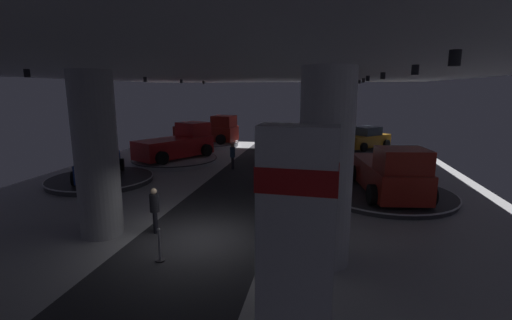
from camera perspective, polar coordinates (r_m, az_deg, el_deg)
The scene contains 18 objects.
ground at distance 12.25m, azimuth -8.84°, elevation -12.52°, with size 24.00×44.00×0.06m.
ceiling_with_spotlights at distance 11.24m, azimuth -9.72°, elevation 14.47°, with size 24.00×44.00×0.39m.
column_right at distance 10.03m, azimuth 11.09°, elevation -1.28°, with size 1.48×1.48×5.50m.
column_left at distance 12.85m, azimuth -24.18°, elevation 0.68°, with size 1.39×1.39×5.50m.
brand_sign_pylon at distance 5.52m, azimuth 6.35°, elevation -17.12°, with size 1.30×0.71×4.42m.
display_platform_deep_left at distance 31.51m, azimuth -7.95°, elevation 2.64°, with size 5.68×5.68×0.37m.
pickup_truck_deep_left at distance 31.23m, azimuth -7.47°, elevation 4.61°, with size 5.49×3.10×2.30m.
display_platform_mid_left at distance 20.70m, azimuth -23.58°, elevation -2.87°, with size 5.39×5.39×0.29m.
display_car_mid_left at distance 20.54m, azimuth -23.76°, elevation -0.43°, with size 3.59×4.56×1.71m.
display_platform_far_left at distance 24.76m, azimuth -12.86°, elevation 0.01°, with size 5.68×5.68×0.30m.
pickup_truck_far_left at distance 24.78m, azimuth -12.38°, elevation 2.54°, with size 4.50×5.66×2.30m.
display_platform_mid_right at distance 17.54m, azimuth 20.08°, elevation -5.14°, with size 6.12×6.12×0.24m.
pickup_truck_mid_right at distance 16.99m, azimuth 20.63°, elevation -2.07°, with size 3.25×5.54×2.30m.
display_platform_deep_right at distance 30.02m, azimuth 17.01°, elevation 1.67°, with size 6.01×6.01×0.22m.
display_car_deep_right at distance 29.92m, azimuth 17.15°, elevation 3.30°, with size 4.21×4.27×1.71m.
visitor_walking_near at distance 12.82m, azimuth -15.92°, elevation -7.29°, with size 0.32×0.32×1.59m.
visitor_walking_far at distance 22.05m, azimuth -3.78°, elevation 0.85°, with size 0.32×0.32×1.59m.
stanchion_a at distance 10.93m, azimuth -15.16°, elevation -13.57°, with size 0.28×0.28×1.01m.
Camera 1 is at (3.86, -10.54, 4.90)m, focal length 25.00 mm.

